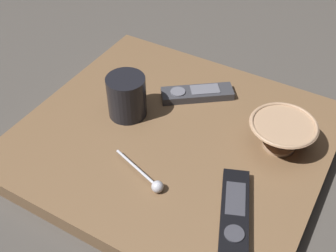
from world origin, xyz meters
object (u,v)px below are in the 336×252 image
Objects in this scene: tv_remote_near at (197,93)px; tv_remote_far at (235,212)px; cereal_bowl at (282,133)px; teaspoon at (152,182)px; coffee_mug at (127,96)px.

tv_remote_near is 0.86× the size of tv_remote_far.
teaspoon is at bearing 52.39° from cereal_bowl.
coffee_mug is 0.24m from teaspoon.
cereal_bowl is at bearing -127.61° from teaspoon.
tv_remote_far is (-0.17, -0.02, -0.00)m from teaspoon.
tv_remote_near is at bearing -51.71° from tv_remote_far.
coffee_mug is 0.74× the size of teaspoon.
teaspoon is 0.31m from tv_remote_near.
cereal_bowl is 0.84× the size of tv_remote_near.
tv_remote_near is at bearing -129.72° from coffee_mug.
cereal_bowl is at bearing -167.98° from coffee_mug.
cereal_bowl is at bearing -92.87° from tv_remote_far.
cereal_bowl is at bearing 164.88° from tv_remote_near.
teaspoon is (0.18, 0.24, -0.03)m from cereal_bowl.
coffee_mug reaches higher than tv_remote_far.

